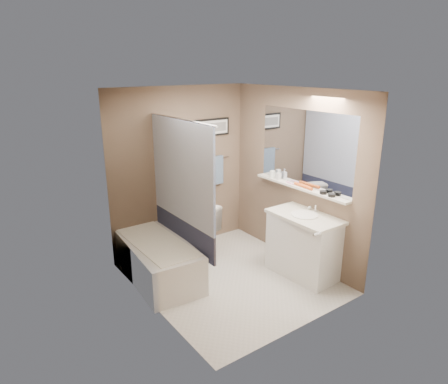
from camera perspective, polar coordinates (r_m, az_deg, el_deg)
ground at (r=5.34m, az=0.96°, el=-12.24°), size 2.50×2.50×0.00m
ceiling at (r=4.64m, az=1.12°, el=14.16°), size 2.20×2.50×0.04m
wall_back at (r=5.85m, az=-6.20°, el=3.07°), size 2.20×0.04×2.40m
wall_front at (r=4.00m, az=11.66°, el=-4.19°), size 2.20×0.04×2.40m
wall_left at (r=4.33m, az=-10.50°, el=-2.39°), size 0.04×2.50×2.40m
wall_right at (r=5.55m, az=10.02°, el=2.09°), size 0.04×2.50×2.40m
tile_surround at (r=4.83m, az=-13.07°, el=-2.97°), size 0.02×1.55×2.00m
curtain_rod at (r=4.87m, az=-6.34°, el=10.32°), size 0.02×1.55×0.02m
curtain_upper at (r=4.99m, az=-6.09°, el=2.91°), size 0.03×1.45×1.28m
curtain_lower at (r=5.26m, az=-5.80°, el=-5.76°), size 0.03×1.45×0.36m
mirror at (r=5.36m, az=11.48°, el=6.08°), size 0.02×1.60×1.00m
shelf at (r=5.44m, az=10.75°, el=0.65°), size 0.12×1.60×0.03m
towel_bar at (r=6.10m, az=-1.66°, el=4.73°), size 0.60×0.02×0.02m
towel at (r=6.12m, az=-1.54°, el=3.05°), size 0.34×0.05×0.44m
art_frame at (r=6.02m, az=-1.79°, el=9.22°), size 0.62×0.02×0.26m
art_mat at (r=6.01m, az=-1.71°, el=9.20°), size 0.56×0.00×0.20m
art_image at (r=6.01m, az=-1.70°, el=9.20°), size 0.50×0.00×0.13m
door at (r=4.46m, az=16.46°, el=-4.99°), size 0.80×0.02×2.00m
door_handle at (r=4.25m, az=13.13°, el=-5.86°), size 0.10×0.02×0.02m
bathtub at (r=5.34m, az=-9.52°, el=-9.50°), size 0.82×1.55×0.50m
tub_rim at (r=5.23m, az=-9.66°, el=-7.06°), size 0.56×1.36×0.02m
toilet at (r=5.78m, az=-4.68°, el=-5.45°), size 0.68×0.89×0.80m
vanity at (r=5.37m, az=11.30°, el=-7.63°), size 0.55×0.93×0.80m
countertop at (r=5.20m, az=11.50°, el=-3.47°), size 0.54×0.96×0.04m
sink_basin at (r=5.19m, az=11.44°, el=-3.20°), size 0.34×0.34×0.01m
faucet_spout at (r=5.31m, az=12.95°, el=-2.31°), size 0.02×0.02×0.10m
faucet_knob at (r=5.38m, az=12.14°, el=-2.22°), size 0.05×0.05×0.05m
candle_bowl_near at (r=5.10m, az=15.13°, el=-0.42°), size 0.09×0.09×0.04m
candle_bowl_far at (r=5.18m, az=13.99°, el=-0.05°), size 0.09×0.09×0.04m
hair_brush_front at (r=5.35m, az=11.73°, el=0.71°), size 0.07×0.22×0.04m
hair_brush_back at (r=5.42m, az=10.88°, el=0.99°), size 0.05×0.22×0.04m
pink_comb at (r=5.56m, az=9.41°, el=1.29°), size 0.05×0.16×0.01m
glass_jar at (r=5.79m, az=6.95°, el=2.54°), size 0.08×0.08×0.10m
soap_bottle at (r=5.70m, az=7.77°, el=2.47°), size 0.07×0.07×0.14m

